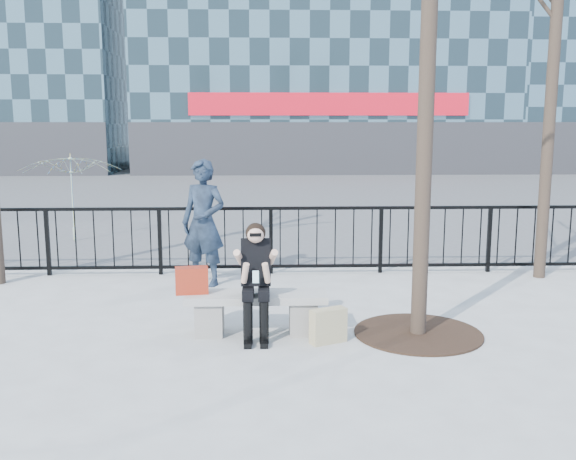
{
  "coord_description": "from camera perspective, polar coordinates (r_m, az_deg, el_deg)",
  "views": [
    {
      "loc": [
        0.12,
        -7.27,
        2.48
      ],
      "look_at": [
        0.4,
        0.8,
        1.1
      ],
      "focal_mm": 40.0,
      "sensor_mm": 36.0,
      "label": 1
    }
  ],
  "objects": [
    {
      "name": "ground",
      "position": [
        7.68,
        -2.81,
        -9.15
      ],
      "size": [
        120.0,
        120.0,
        0.0
      ],
      "primitive_type": "plane",
      "color": "gray",
      "rests_on": "ground"
    },
    {
      "name": "street_surface",
      "position": [
        22.41,
        -2.31,
        3.37
      ],
      "size": [
        60.0,
        23.0,
        0.01
      ],
      "primitive_type": "cube",
      "color": "#474747",
      "rests_on": "ground"
    },
    {
      "name": "railing",
      "position": [
        10.45,
        -2.62,
        -0.93
      ],
      "size": [
        14.0,
        0.06,
        1.1
      ],
      "color": "black",
      "rests_on": "ground"
    },
    {
      "name": "tree_grate",
      "position": [
        7.79,
        11.48,
        -8.98
      ],
      "size": [
        1.5,
        1.5,
        0.02
      ],
      "primitive_type": "cylinder",
      "color": "black",
      "rests_on": "ground"
    },
    {
      "name": "bench_main",
      "position": [
        7.59,
        -2.83,
        -7.0
      ],
      "size": [
        1.65,
        0.46,
        0.49
      ],
      "color": "gray",
      "rests_on": "ground"
    },
    {
      "name": "seated_woman",
      "position": [
        7.34,
        -2.87,
        -4.6
      ],
      "size": [
        0.5,
        0.64,
        1.34
      ],
      "color": "black",
      "rests_on": "ground"
    },
    {
      "name": "handbag",
      "position": [
        7.57,
        -8.55,
        -4.45
      ],
      "size": [
        0.4,
        0.23,
        0.31
      ],
      "primitive_type": "cube",
      "rotation": [
        0.0,
        0.0,
        0.13
      ],
      "color": "#A02713",
      "rests_on": "bench_main"
    },
    {
      "name": "shopping_bag",
      "position": [
        7.32,
        3.6,
        -8.49
      ],
      "size": [
        0.44,
        0.31,
        0.39
      ],
      "primitive_type": "cube",
      "rotation": [
        0.0,
        0.0,
        0.43
      ],
      "color": "#BDB186",
      "rests_on": "ground"
    },
    {
      "name": "standing_man",
      "position": [
        9.75,
        -7.52,
        0.64
      ],
      "size": [
        0.82,
        0.69,
        1.91
      ],
      "primitive_type": "imported",
      "rotation": [
        0.0,
        0.0,
        -0.39
      ],
      "color": "black",
      "rests_on": "ground"
    },
    {
      "name": "vendor_umbrella",
      "position": [
        13.9,
        -18.67,
        2.74
      ],
      "size": [
        2.06,
        2.1,
        1.83
      ],
      "primitive_type": "imported",
      "rotation": [
        0.0,
        0.0,
        -0.03
      ],
      "color": "yellow",
      "rests_on": "ground"
    }
  ]
}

